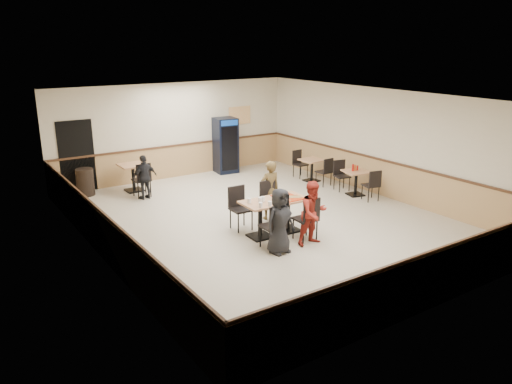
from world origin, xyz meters
TOP-DOWN VIEW (x-y plane):
  - ground at (0.00, 0.00)m, footprint 10.00×10.00m
  - room_shell at (1.78, 2.55)m, footprint 10.00×10.00m
  - main_table at (-0.30, -0.85)m, footprint 1.54×0.80m
  - main_chairs at (-0.36, -0.85)m, footprint 1.40×1.82m
  - diner_woman_left at (-0.82, -1.76)m, footprint 0.72×0.51m
  - diner_woman_right at (0.05, -1.79)m, footprint 0.69×0.54m
  - diner_man_opposite at (0.21, 0.06)m, footprint 0.56×0.39m
  - lone_diner at (-1.75, 3.29)m, footprint 0.76×0.39m
  - tabletop_clutter at (-0.21, -0.90)m, footprint 1.29×0.67m
  - side_table_near at (3.37, 0.28)m, footprint 0.80×0.80m
  - side_table_near_chair_south at (3.37, -0.29)m, footprint 0.50×0.50m
  - side_table_near_chair_north at (3.37, 0.85)m, footprint 0.50×0.50m
  - side_table_far at (3.28, 2.13)m, footprint 0.69×0.69m
  - side_table_far_chair_south at (3.28, 1.56)m, footprint 0.43×0.43m
  - side_table_far_chair_north at (3.28, 2.69)m, footprint 0.43×0.43m
  - condiment_caddy at (3.34, 0.33)m, footprint 0.23×0.06m
  - back_table at (-1.75, 4.20)m, footprint 0.76×0.76m
  - back_table_chair_lone at (-1.75, 3.56)m, footprint 0.48×0.48m
  - pepsi_cooler at (1.61, 4.59)m, footprint 0.77×0.77m
  - trash_bin at (-3.05, 4.55)m, footprint 0.49×0.49m

SIDE VIEW (x-z plane):
  - ground at x=0.00m, z-range 0.00..0.00m
  - trash_bin at x=-3.05m, z-range 0.00..0.78m
  - side_table_far_chair_south at x=3.28m, z-range 0.00..0.89m
  - side_table_far_chair_north at x=3.28m, z-range 0.00..0.89m
  - side_table_near_chair_south at x=3.37m, z-range 0.00..0.90m
  - side_table_near_chair_north at x=3.37m, z-range 0.00..0.90m
  - side_table_far at x=3.28m, z-range 0.12..0.82m
  - side_table_near at x=3.37m, z-range 0.12..0.83m
  - back_table_chair_lone at x=-1.75m, z-range 0.00..1.02m
  - main_chairs at x=-0.36m, z-range 0.00..1.03m
  - back_table at x=-1.75m, z-range 0.13..0.94m
  - main_table at x=-0.30m, z-range 0.13..0.95m
  - room_shell at x=1.78m, z-range -4.42..5.58m
  - lone_diner at x=-1.75m, z-range 0.00..1.25m
  - diner_woman_left at x=-0.82m, z-range 0.00..1.39m
  - diner_woman_right at x=0.05m, z-range 0.00..1.41m
  - diner_man_opposite at x=0.21m, z-range 0.00..1.47m
  - condiment_caddy at x=3.34m, z-range 0.70..0.90m
  - tabletop_clutter at x=-0.21m, z-range 0.79..0.91m
  - pepsi_cooler at x=1.61m, z-range 0.00..1.83m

